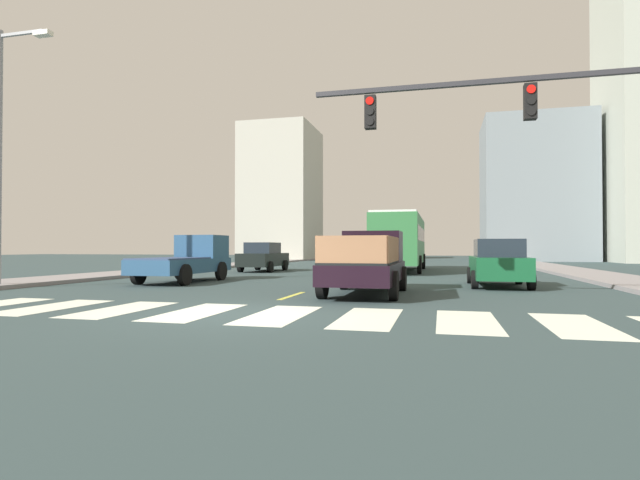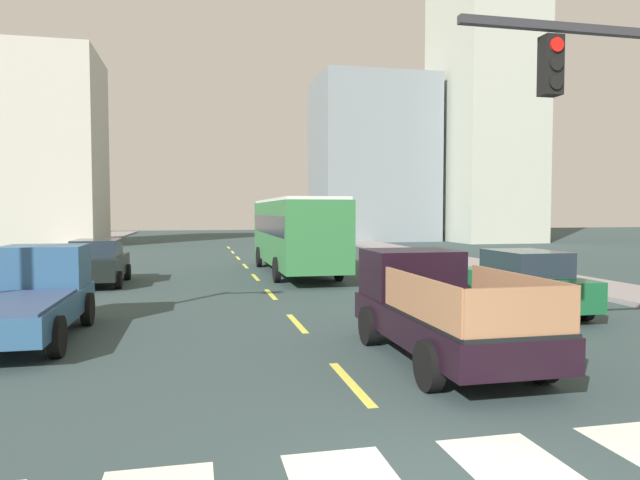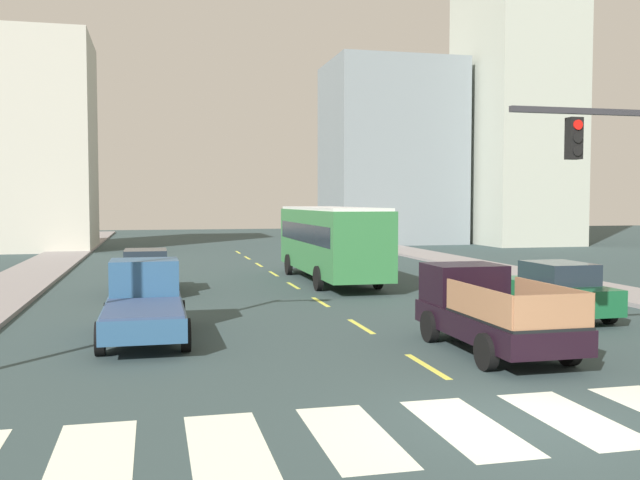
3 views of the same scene
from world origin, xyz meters
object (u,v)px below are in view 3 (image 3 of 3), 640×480
(pickup_stakebed, at_px, (486,311))
(sedan_mid, at_px, (146,271))
(city_bus, at_px, (330,238))
(sedan_near_right, at_px, (556,290))
(pickup_dark, at_px, (144,302))

(pickup_stakebed, relative_size, sedan_mid, 1.18)
(city_bus, bearing_deg, sedan_near_right, -66.70)
(pickup_stakebed, height_order, pickup_dark, same)
(pickup_dark, bearing_deg, pickup_stakebed, -24.91)
(sedan_mid, bearing_deg, pickup_dark, -90.29)
(pickup_stakebed, relative_size, city_bus, 0.48)
(pickup_dark, height_order, sedan_near_right, pickup_dark)
(pickup_stakebed, height_order, sedan_near_right, pickup_stakebed)
(pickup_dark, bearing_deg, sedan_near_right, -0.50)
(pickup_dark, bearing_deg, city_bus, 53.25)
(pickup_dark, xyz_separation_m, sedan_mid, (-0.05, 9.05, -0.06))
(pickup_stakebed, xyz_separation_m, city_bus, (-0.17, 14.71, 1.02))
(pickup_dark, relative_size, sedan_near_right, 1.18)
(city_bus, height_order, sedan_mid, city_bus)
(sedan_mid, xyz_separation_m, sedan_near_right, (12.33, -8.79, 0.00))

